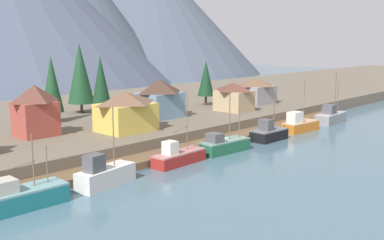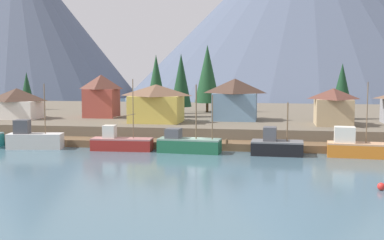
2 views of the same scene
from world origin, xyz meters
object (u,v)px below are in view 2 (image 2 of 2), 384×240
at_px(house_red, 101,96).
at_px(fishing_boat_orange, 357,147).
at_px(fishing_boat_green, 188,144).
at_px(house_tan, 333,106).
at_px(channel_buoy, 381,186).
at_px(conifer_near_right, 27,87).
at_px(fishing_boat_black, 276,146).
at_px(conifer_mid_left, 342,85).
at_px(fishing_boat_white, 34,139).
at_px(conifer_mid_right, 207,74).
at_px(house_blue, 235,99).
at_px(fishing_boat_red, 121,143).
at_px(house_white, 17,103).
at_px(conifer_near_left, 181,80).
at_px(conifer_back_left, 156,80).

bearing_deg(house_red, fishing_boat_orange, -26.25).
distance_m(fishing_boat_green, fishing_boat_orange, 21.45).
distance_m(house_tan, channel_buoy, 32.12).
height_order(house_red, conifer_near_right, conifer_near_right).
relative_size(fishing_boat_black, conifer_mid_left, 0.72).
height_order(fishing_boat_white, conifer_mid_right, conifer_mid_right).
xyz_separation_m(conifer_near_right, conifer_mid_right, (37.96, 0.01, 2.87)).
bearing_deg(fishing_boat_black, conifer_near_right, 148.78).
bearing_deg(fishing_boat_white, house_blue, 26.47).
xyz_separation_m(fishing_boat_red, house_tan, (29.25, 13.65, 4.29)).
bearing_deg(house_tan, house_blue, 162.26).
bearing_deg(house_white, fishing_boat_green, -25.44).
distance_m(house_blue, conifer_near_left, 10.97).
relative_size(fishing_boat_green, fishing_boat_black, 1.33).
height_order(fishing_boat_white, house_white, fishing_boat_white).
xyz_separation_m(fishing_boat_red, conifer_back_left, (-1.70, 28.22, 7.90)).
bearing_deg(channel_buoy, fishing_boat_red, 149.06).
xyz_separation_m(fishing_boat_green, conifer_mid_left, (22.38, 23.38, 7.06)).
distance_m(fishing_boat_orange, conifer_near_left, 35.80).
relative_size(fishing_boat_red, fishing_boat_black, 1.43).
xyz_separation_m(house_blue, conifer_back_left, (-15.65, 9.68, 2.93)).
bearing_deg(house_red, house_tan, -8.73).
xyz_separation_m(fishing_boat_black, fishing_boat_orange, (9.94, 0.08, 0.11)).
xyz_separation_m(fishing_boat_white, fishing_boat_red, (12.31, 0.51, -0.29)).
bearing_deg(conifer_mid_right, fishing_boat_orange, -55.26).
xyz_separation_m(fishing_boat_green, conifer_mid_right, (-1.90, 33.69, 8.88)).
relative_size(fishing_boat_white, fishing_boat_black, 1.33).
bearing_deg(channel_buoy, fishing_boat_white, 157.53).
bearing_deg(conifer_mid_left, house_tan, -104.09).
distance_m(conifer_near_left, conifer_mid_left, 27.49).
bearing_deg(conifer_mid_right, channel_buoy, -66.12).
bearing_deg(house_white, fishing_boat_white, -55.60).
xyz_separation_m(house_blue, channel_buoy, (16.20, -36.62, -5.67)).
bearing_deg(house_red, house_white, -161.37).
xyz_separation_m(house_blue, conifer_mid_right, (-6.60, 14.89, 3.99)).
xyz_separation_m(conifer_mid_left, channel_buoy, (-1.48, -41.19, -7.84)).
bearing_deg(house_white, conifer_mid_right, 31.19).
bearing_deg(conifer_near_right, fishing_boat_white, -61.66).
distance_m(house_red, house_tan, 39.25).
bearing_deg(house_white, conifer_near_right, 112.58).
bearing_deg(fishing_boat_red, channel_buoy, -33.09).
distance_m(house_red, conifer_back_left, 11.94).
bearing_deg(conifer_near_left, channel_buoy, -57.35).
relative_size(fishing_boat_white, conifer_mid_right, 0.68).
height_order(fishing_boat_green, channel_buoy, fishing_boat_green).
relative_size(house_red, house_tan, 1.11).
xyz_separation_m(fishing_boat_white, house_blue, (26.26, 19.05, 4.68)).
distance_m(house_tan, conifer_near_right, 63.07).
xyz_separation_m(conifer_mid_right, channel_buoy, (22.80, -51.51, -9.66)).
xyz_separation_m(fishing_boat_white, conifer_near_left, (16.46, 23.01, 7.64)).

